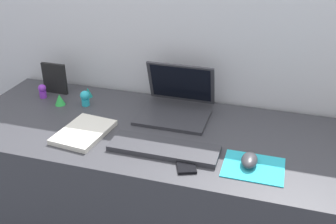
# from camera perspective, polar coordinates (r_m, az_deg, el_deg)

# --- Properties ---
(back_wall) EXTENTS (2.96, 0.05, 1.42)m
(back_wall) POSITION_cam_1_polar(r_m,az_deg,el_deg) (1.91, 3.34, 1.56)
(back_wall) COLOR silver
(back_wall) RESTS_ON ground_plane
(desk) EXTENTS (1.76, 0.64, 0.74)m
(desk) POSITION_cam_1_polar(r_m,az_deg,el_deg) (1.81, 0.28, -13.05)
(desk) COLOR #38383D
(desk) RESTS_ON ground_plane
(laptop) EXTENTS (0.30, 0.28, 0.21)m
(laptop) POSITION_cam_1_polar(r_m,az_deg,el_deg) (1.72, 1.21, 1.51)
(laptop) COLOR #333338
(laptop) RESTS_ON desk
(keyboard) EXTENTS (0.41, 0.13, 0.02)m
(keyboard) POSITION_cam_1_polar(r_m,az_deg,el_deg) (1.47, -0.58, -5.23)
(keyboard) COLOR #333338
(keyboard) RESTS_ON desk
(mousepad) EXTENTS (0.21, 0.17, 0.00)m
(mousepad) POSITION_cam_1_polar(r_m,az_deg,el_deg) (1.42, 12.20, -7.79)
(mousepad) COLOR #28B7CC
(mousepad) RESTS_ON desk
(mouse) EXTENTS (0.06, 0.10, 0.03)m
(mouse) POSITION_cam_1_polar(r_m,az_deg,el_deg) (1.42, 11.65, -6.81)
(mouse) COLOR #333338
(mouse) RESTS_ON mousepad
(cell_phone) EXTENTS (0.11, 0.14, 0.01)m
(cell_phone) POSITION_cam_1_polar(r_m,az_deg,el_deg) (1.41, 2.52, -7.28)
(cell_phone) COLOR black
(cell_phone) RESTS_ON desk
(notebook_pad) EXTENTS (0.19, 0.26, 0.02)m
(notebook_pad) POSITION_cam_1_polar(r_m,az_deg,el_deg) (1.61, -12.03, -2.84)
(notebook_pad) COLOR silver
(notebook_pad) RESTS_ON desk
(picture_frame) EXTENTS (0.12, 0.02, 0.15)m
(picture_frame) POSITION_cam_1_polar(r_m,az_deg,el_deg) (1.97, -16.02, 4.66)
(picture_frame) COLOR black
(picture_frame) RESTS_ON desk
(toy_figurine_teal) EXTENTS (0.04, 0.04, 0.05)m
(toy_figurine_teal) POSITION_cam_1_polar(r_m,az_deg,el_deg) (1.91, -11.46, 2.79)
(toy_figurine_teal) COLOR teal
(toy_figurine_teal) RESTS_ON desk
(toy_figurine_green) EXTENTS (0.05, 0.05, 0.05)m
(toy_figurine_green) POSITION_cam_1_polar(r_m,az_deg,el_deg) (1.86, -15.34, 1.75)
(toy_figurine_green) COLOR green
(toy_figurine_green) RESTS_ON desk
(toy_figurine_purple) EXTENTS (0.04, 0.04, 0.07)m
(toy_figurine_purple) POSITION_cam_1_polar(r_m,az_deg,el_deg) (1.96, -17.64, 2.96)
(toy_figurine_purple) COLOR purple
(toy_figurine_purple) RESTS_ON desk
(toy_figurine_cyan) EXTENTS (0.04, 0.04, 0.07)m
(toy_figurine_cyan) POSITION_cam_1_polar(r_m,az_deg,el_deg) (1.82, -11.86, 2.04)
(toy_figurine_cyan) COLOR #28B7CC
(toy_figurine_cyan) RESTS_ON desk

